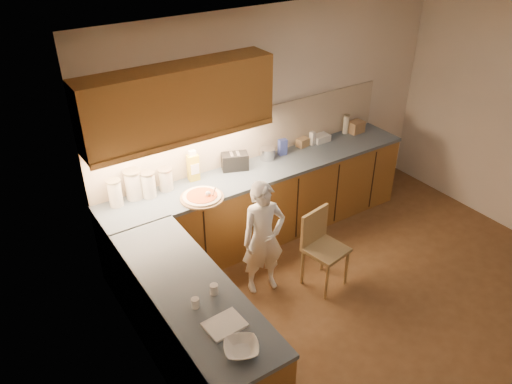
% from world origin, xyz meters
% --- Properties ---
extents(room, '(4.54, 4.50, 2.62)m').
position_xyz_m(room, '(0.00, 0.00, 1.68)').
color(room, brown).
rests_on(room, ground).
extents(l_counter, '(3.77, 2.62, 0.92)m').
position_xyz_m(l_counter, '(-0.92, 1.25, 0.46)').
color(l_counter, brown).
rests_on(l_counter, ground).
extents(backsplash, '(3.75, 0.02, 0.58)m').
position_xyz_m(backsplash, '(-0.38, 1.99, 1.21)').
color(backsplash, '#C2B096').
rests_on(backsplash, l_counter).
extents(upper_cabinets, '(1.95, 0.36, 0.73)m').
position_xyz_m(upper_cabinets, '(-1.27, 1.82, 1.85)').
color(upper_cabinets, brown).
rests_on(upper_cabinets, ground).
extents(pizza_on_board, '(0.44, 0.44, 0.18)m').
position_xyz_m(pizza_on_board, '(-1.25, 1.50, 0.94)').
color(pizza_on_board, '#A27C51').
rests_on(pizza_on_board, l_counter).
extents(child, '(0.50, 0.38, 1.24)m').
position_xyz_m(child, '(-0.88, 0.94, 0.62)').
color(child, white).
rests_on(child, ground).
extents(wooden_chair, '(0.44, 0.44, 0.85)m').
position_xyz_m(wooden_chair, '(-0.34, 0.69, 0.49)').
color(wooden_chair, tan).
rests_on(wooden_chair, ground).
extents(mixing_bowl, '(0.32, 0.32, 0.06)m').
position_xyz_m(mixing_bowl, '(-1.95, -0.37, 0.95)').
color(mixing_bowl, white).
rests_on(mixing_bowl, l_counter).
extents(canister_a, '(0.14, 0.14, 0.29)m').
position_xyz_m(canister_a, '(-2.01, 1.86, 1.06)').
color(canister_a, white).
rests_on(canister_a, l_counter).
extents(canister_b, '(0.18, 0.18, 0.31)m').
position_xyz_m(canister_b, '(-1.81, 1.89, 1.08)').
color(canister_b, white).
rests_on(canister_b, l_counter).
extents(canister_c, '(0.15, 0.15, 0.28)m').
position_xyz_m(canister_c, '(-1.68, 1.83, 1.06)').
color(canister_c, white).
rests_on(canister_c, l_counter).
extents(canister_d, '(0.15, 0.15, 0.24)m').
position_xyz_m(canister_d, '(-1.47, 1.87, 1.04)').
color(canister_d, silver).
rests_on(canister_d, l_counter).
extents(oil_jug, '(0.12, 0.09, 0.35)m').
position_xyz_m(oil_jug, '(-1.14, 1.89, 1.08)').
color(oil_jug, gold).
rests_on(oil_jug, l_counter).
extents(toaster, '(0.33, 0.26, 0.19)m').
position_xyz_m(toaster, '(-0.65, 1.86, 1.01)').
color(toaster, black).
rests_on(toaster, l_counter).
extents(steel_pot, '(0.18, 0.18, 0.14)m').
position_xyz_m(steel_pot, '(-0.21, 1.85, 0.99)').
color(steel_pot, '#B6B6BB').
rests_on(steel_pot, l_counter).
extents(blue_box, '(0.10, 0.08, 0.19)m').
position_xyz_m(blue_box, '(0.00, 1.85, 1.02)').
color(blue_box, '#303F90').
rests_on(blue_box, l_counter).
extents(card_box_a, '(0.15, 0.12, 0.10)m').
position_xyz_m(card_box_a, '(0.33, 1.90, 0.97)').
color(card_box_a, tan).
rests_on(card_box_a, l_counter).
extents(white_bottle, '(0.07, 0.07, 0.17)m').
position_xyz_m(white_bottle, '(0.46, 1.87, 1.00)').
color(white_bottle, silver).
rests_on(white_bottle, l_counter).
extents(flat_pack, '(0.21, 0.15, 0.08)m').
position_xyz_m(flat_pack, '(0.61, 1.88, 0.96)').
color(flat_pack, silver).
rests_on(flat_pack, l_counter).
extents(tall_jar, '(0.08, 0.08, 0.25)m').
position_xyz_m(tall_jar, '(1.03, 1.90, 1.05)').
color(tall_jar, beige).
rests_on(tall_jar, l_counter).
extents(card_box_b, '(0.20, 0.16, 0.15)m').
position_xyz_m(card_box_b, '(1.16, 1.85, 0.99)').
color(card_box_b, '#9D7B54').
rests_on(card_box_b, l_counter).
extents(dough_cloth, '(0.29, 0.23, 0.02)m').
position_xyz_m(dough_cloth, '(-1.93, -0.11, 0.93)').
color(dough_cloth, white).
rests_on(dough_cloth, l_counter).
extents(spice_jar_a, '(0.07, 0.07, 0.08)m').
position_xyz_m(spice_jar_a, '(-2.01, 0.18, 0.96)').
color(spice_jar_a, silver).
rests_on(spice_jar_a, l_counter).
extents(spice_jar_b, '(0.08, 0.08, 0.09)m').
position_xyz_m(spice_jar_b, '(-1.83, 0.23, 0.96)').
color(spice_jar_b, silver).
rests_on(spice_jar_b, l_counter).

